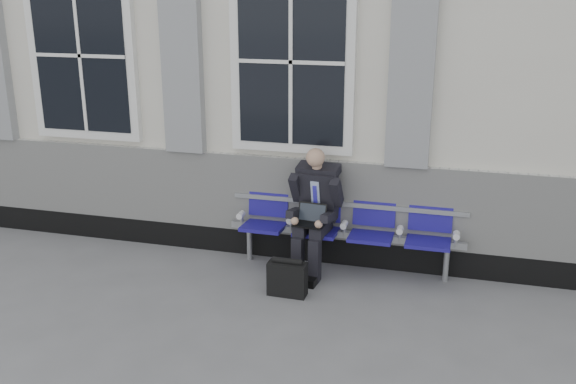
% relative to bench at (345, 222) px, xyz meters
% --- Properties ---
extents(ground, '(70.00, 70.00, 0.00)m').
position_rel_bench_xyz_m(ground, '(-0.99, -1.32, -0.55)').
color(ground, slate).
rests_on(ground, ground).
extents(station_building, '(14.40, 4.40, 4.49)m').
position_rel_bench_xyz_m(station_building, '(-1.01, 2.15, 1.67)').
color(station_building, silver).
rests_on(station_building, ground).
extents(bench, '(2.60, 0.47, 0.91)m').
position_rel_bench_xyz_m(bench, '(0.00, 0.00, 0.00)').
color(bench, '#9EA0A3').
rests_on(bench, ground).
extents(businessman, '(0.57, 0.77, 1.39)m').
position_rel_bench_xyz_m(businessman, '(-0.31, -0.13, 0.21)').
color(businessman, black).
rests_on(businessman, ground).
extents(briefcase, '(0.40, 0.17, 0.40)m').
position_rel_bench_xyz_m(briefcase, '(-0.44, -0.78, -0.37)').
color(briefcase, black).
rests_on(briefcase, ground).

